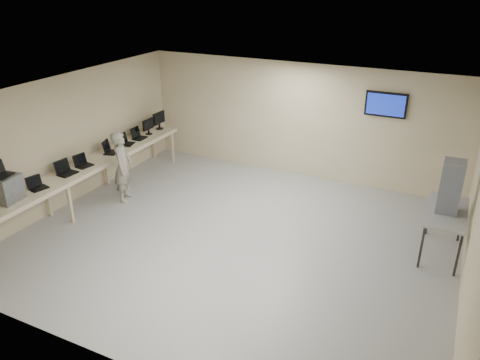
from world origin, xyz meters
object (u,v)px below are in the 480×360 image
at_px(workbench, 88,168).
at_px(soldier, 123,167).
at_px(side_table, 446,215).
at_px(equipment_box, 6,189).

distance_m(workbench, soldier, 0.74).
bearing_deg(side_table, workbench, -171.00).
relative_size(workbench, equipment_box, 12.28).
xyz_separation_m(workbench, soldier, (0.61, 0.42, -0.03)).
relative_size(soldier, side_table, 1.10).
bearing_deg(workbench, equipment_box, -91.83).
bearing_deg(equipment_box, side_table, 17.58).
relative_size(workbench, side_table, 4.11).
bearing_deg(equipment_box, soldier, 68.54).
bearing_deg(soldier, side_table, -107.89).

